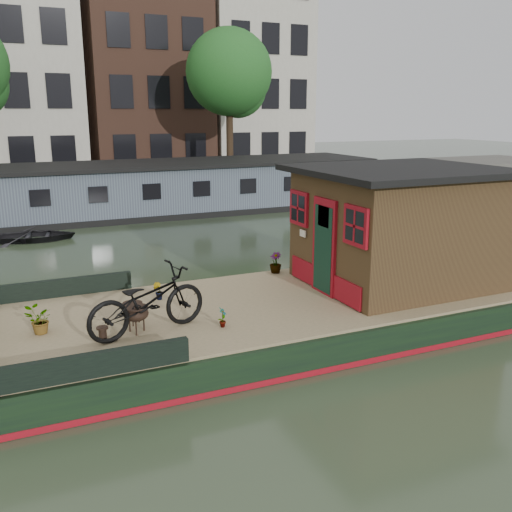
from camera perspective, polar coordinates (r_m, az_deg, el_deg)
name	(u,v)px	position (r m, az deg, el deg)	size (l,w,h in m)	color
ground	(304,326)	(11.49, 4.79, -7.04)	(120.00, 120.00, 0.00)	#303F28
houseboat_hull	(242,324)	(10.85, -1.40, -6.77)	(14.01, 4.02, 0.60)	black
houseboat_deck	(304,297)	(11.28, 4.86, -4.08)	(11.80, 3.80, 0.05)	#9F8762
bow_bulwark	(28,326)	(9.92, -21.86, -6.50)	(3.00, 4.00, 0.35)	black
cabin	(398,225)	(12.15, 14.05, 2.99)	(4.00, 3.50, 2.42)	black
bicycle	(147,301)	(9.39, -10.84, -4.46)	(0.72, 2.07, 1.09)	black
potted_plant_a	(223,317)	(9.60, -3.36, -6.13)	(0.19, 0.13, 0.35)	maroon
potted_plant_b	(158,291)	(11.12, -9.75, -3.48)	(0.18, 0.15, 0.33)	brown
potted_plant_c	(39,320)	(9.93, -20.90, -6.04)	(0.42, 0.36, 0.46)	#9A4A2C
potted_plant_d	(276,263)	(12.74, 1.97, -0.67)	(0.26, 0.26, 0.47)	brown
brazier_front	(136,320)	(9.54, -11.88, -6.25)	(0.42, 0.42, 0.45)	black
brazier_rear	(133,313)	(9.94, -12.20, -5.61)	(0.35, 0.35, 0.38)	black
bollard_stbd	(103,333)	(9.43, -15.09, -7.46)	(0.19, 0.19, 0.21)	black
dinghy	(33,232)	(20.29, -21.42, 2.25)	(1.94, 2.71, 0.56)	black
far_houseboat	(140,191)	(24.13, -11.54, 6.39)	(20.40, 4.40, 2.11)	#4F5D69
quay	(111,185)	(30.52, -14.26, 6.86)	(60.00, 6.00, 0.90)	#47443F
townhouse_row	(84,46)	(37.41, -16.80, 19.44)	(27.25, 8.00, 16.50)	brown
tree_right	(231,76)	(30.65, -2.50, 17.51)	(4.40, 4.40, 7.40)	#332316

